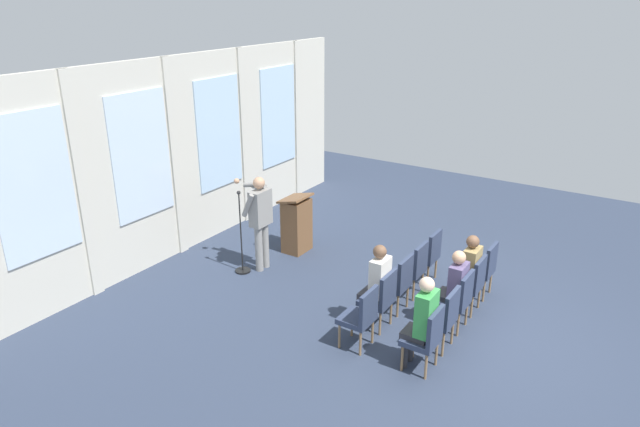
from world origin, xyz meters
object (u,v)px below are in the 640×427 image
at_px(audience_r1_c2, 454,285).
at_px(audience_r1_c3, 468,269).
at_px(chair_r0_c4, 428,253).
at_px(audience_r1_c0, 422,319).
at_px(chair_r1_c2, 458,297).
at_px(speaker, 260,216).
at_px(chair_r1_c4, 484,267).
at_px(mic_stand, 242,255).
at_px(lectern, 297,224).
at_px(chair_r1_c1, 443,315).
at_px(chair_r1_c3, 472,281).
at_px(chair_r1_c0, 427,336).
at_px(audience_r0_c1, 377,282).
at_px(chair_r0_c3, 414,266).
at_px(chair_r0_c1, 381,297).
at_px(chair_r0_c0, 361,314).
at_px(chair_r0_c2, 398,280).

bearing_deg(audience_r1_c2, audience_r1_c3, -0.13).
xyz_separation_m(chair_r0_c4, audience_r1_c2, (-1.20, -0.89, 0.18)).
bearing_deg(audience_r1_c0, chair_r1_c2, -3.74).
xyz_separation_m(speaker, chair_r1_c4, (1.19, -3.72, -0.49)).
relative_size(mic_stand, chair_r1_c4, 1.65).
height_order(lectern, chair_r1_c1, lectern).
bearing_deg(audience_r1_c3, chair_r1_c3, -90.00).
height_order(chair_r1_c2, chair_r1_c3, same).
relative_size(mic_stand, audience_r1_c3, 1.20).
xyz_separation_m(chair_r1_c0, audience_r1_c0, (0.00, 0.08, 0.23)).
xyz_separation_m(speaker, chair_r1_c3, (0.59, -3.72, -0.49)).
bearing_deg(lectern, audience_r0_c1, -121.90).
xyz_separation_m(chair_r1_c0, chair_r1_c3, (1.80, 0.00, 0.00)).
distance_m(chair_r1_c0, audience_r1_c2, 1.21).
xyz_separation_m(audience_r0_c1, chair_r0_c3, (1.20, -0.08, -0.22)).
height_order(audience_r1_c2, chair_r1_c4, audience_r1_c2).
xyz_separation_m(chair_r0_c1, chair_r1_c3, (1.20, -0.98, 0.00)).
bearing_deg(speaker, audience_r0_c1, -102.96).
height_order(speaker, lectern, speaker).
relative_size(mic_stand, chair_r0_c3, 1.65).
bearing_deg(audience_r1_c2, chair_r0_c0, 143.30).
relative_size(chair_r0_c1, audience_r1_c2, 0.74).
bearing_deg(chair_r0_c0, chair_r1_c0, -90.00).
bearing_deg(chair_r1_c4, audience_r1_c3, 172.17).
relative_size(chair_r0_c1, audience_r0_c1, 0.69).
xyz_separation_m(audience_r1_c0, audience_r1_c3, (1.80, 0.00, -0.04)).
bearing_deg(mic_stand, audience_r1_c0, -103.40).
xyz_separation_m(speaker, chair_r1_c1, (-0.61, -3.72, -0.49)).
height_order(mic_stand, audience_r1_c3, mic_stand).
height_order(speaker, chair_r1_c2, speaker).
bearing_deg(chair_r1_c0, chair_r1_c1, 0.00).
bearing_deg(chair_r0_c0, chair_r0_c3, 0.00).
bearing_deg(mic_stand, chair_r0_c0, -107.26).
relative_size(chair_r0_c1, chair_r1_c4, 1.00).
xyz_separation_m(chair_r1_c0, chair_r1_c1, (0.60, 0.00, 0.00)).
bearing_deg(audience_r0_c1, mic_stand, 83.69).
xyz_separation_m(chair_r0_c3, audience_r1_c2, (-0.60, -0.89, 0.18)).
bearing_deg(audience_r1_c2, chair_r0_c3, 56.15).
bearing_deg(mic_stand, chair_r1_c0, -103.14).
height_order(speaker, chair_r1_c0, speaker).
xyz_separation_m(lectern, chair_r0_c0, (-2.19, -2.64, -0.02)).
bearing_deg(chair_r0_c2, chair_r1_c1, -121.52).
bearing_deg(audience_r1_c0, audience_r1_c2, 0.26).
bearing_deg(chair_r0_c4, chair_r0_c2, 180.00).
distance_m(chair_r0_c1, chair_r1_c1, 0.98).
distance_m(chair_r0_c0, chair_r0_c2, 1.20).
xyz_separation_m(mic_stand, chair_r1_c2, (0.28, -3.93, 0.20)).
xyz_separation_m(chair_r0_c0, audience_r1_c0, (0.00, -0.90, 0.23)).
distance_m(audience_r1_c0, chair_r1_c1, 0.65).
bearing_deg(mic_stand, chair_r0_c1, -96.14).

